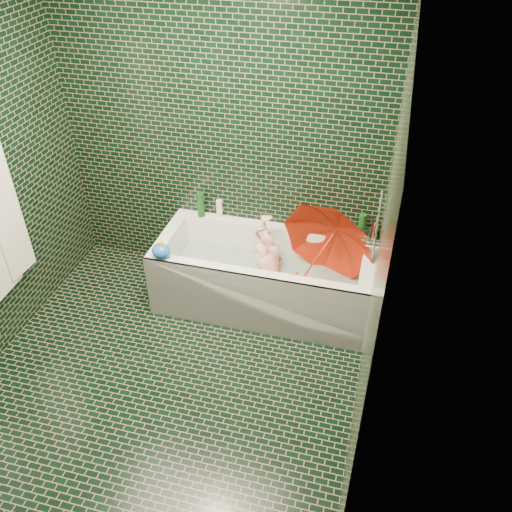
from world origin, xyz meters
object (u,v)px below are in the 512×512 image
(rubber_duck, at_px, (346,232))
(bath_toy, at_px, (161,251))
(bathtub, at_px, (263,283))
(child, at_px, (271,271))
(umbrella, at_px, (321,252))

(rubber_duck, relative_size, bath_toy, 0.68)
(bath_toy, bearing_deg, bathtub, 6.43)
(child, xyz_separation_m, bath_toy, (-0.77, -0.35, 0.30))
(child, xyz_separation_m, umbrella, (0.38, -0.03, 0.28))
(umbrella, bearing_deg, bathtub, -159.57)
(child, height_order, rubber_duck, rubber_duck)
(child, relative_size, umbrella, 1.28)
(rubber_duck, height_order, bath_toy, bath_toy)
(rubber_duck, bearing_deg, umbrella, -114.63)
(bathtub, xyz_separation_m, umbrella, (0.44, 0.01, 0.38))
(child, distance_m, umbrella, 0.48)
(bathtub, relative_size, bath_toy, 9.73)
(umbrella, height_order, rubber_duck, umbrella)
(child, relative_size, rubber_duck, 7.69)
(child, relative_size, bath_toy, 5.21)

